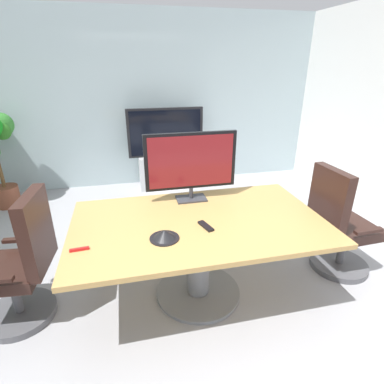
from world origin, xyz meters
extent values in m
plane|color=#99999E|center=(0.00, 0.00, 0.00)|extent=(7.30, 7.30, 0.00)
cube|color=#9EB2B7|center=(0.00, 3.15, 1.36)|extent=(5.72, 0.10, 2.71)
cube|color=#B2894C|center=(0.14, 0.16, 0.73)|extent=(2.05, 1.20, 0.04)
cylinder|color=slate|center=(0.14, 0.16, 0.36)|extent=(0.20, 0.20, 0.71)
cylinder|color=slate|center=(0.14, 0.16, 0.01)|extent=(0.76, 0.76, 0.03)
cylinder|color=#4C4C51|center=(-1.37, 0.22, 0.03)|extent=(0.56, 0.56, 0.06)
cylinder|color=#4C4C51|center=(-1.37, 0.22, 0.24)|extent=(0.07, 0.07, 0.36)
cube|color=black|center=(-1.37, 0.22, 0.46)|extent=(0.52, 0.52, 0.10)
cube|color=black|center=(-1.10, 0.19, 0.79)|extent=(0.13, 0.46, 0.60)
cube|color=black|center=(-1.32, 0.48, 0.58)|extent=(0.28, 0.07, 0.03)
cylinder|color=#4C4C51|center=(1.65, 0.21, 0.03)|extent=(0.56, 0.56, 0.06)
cylinder|color=#4C4C51|center=(1.65, 0.21, 0.24)|extent=(0.07, 0.07, 0.36)
cube|color=black|center=(1.65, 0.21, 0.46)|extent=(0.50, 0.50, 0.10)
cube|color=black|center=(1.38, 0.20, 0.79)|extent=(0.11, 0.46, 0.60)
cube|color=black|center=(1.64, -0.05, 0.58)|extent=(0.28, 0.06, 0.03)
cube|color=black|center=(1.62, 0.47, 0.58)|extent=(0.28, 0.06, 0.03)
cube|color=#333338|center=(0.17, 0.58, 0.76)|extent=(0.28, 0.18, 0.02)
cylinder|color=#333338|center=(0.17, 0.58, 0.82)|extent=(0.04, 0.04, 0.10)
cube|color=black|center=(0.17, 0.59, 1.13)|extent=(0.84, 0.04, 0.52)
cube|color=maroon|center=(0.17, 0.57, 1.13)|extent=(0.77, 0.01, 0.47)
cube|color=#B7BABC|center=(0.25, 2.80, 0.28)|extent=(0.90, 0.36, 0.55)
cube|color=black|center=(0.25, 2.78, 0.93)|extent=(1.20, 0.06, 0.76)
cube|color=black|center=(0.25, 2.74, 0.93)|extent=(1.12, 0.01, 0.69)
cylinder|color=brown|center=(-2.15, 2.57, 0.15)|extent=(0.34, 0.34, 0.30)
cylinder|color=brown|center=(-2.15, 2.57, 0.52)|extent=(0.05, 0.05, 0.44)
sphere|color=#27661C|center=(-1.99, 2.56, 1.09)|extent=(0.22, 0.22, 0.22)
sphere|color=#327B2D|center=(-2.05, 2.74, 1.15)|extent=(0.34, 0.34, 0.34)
cone|color=black|center=(-0.17, -0.05, 0.79)|extent=(0.19, 0.19, 0.07)
cylinder|color=black|center=(-0.17, -0.05, 0.76)|extent=(0.22, 0.22, 0.01)
cube|color=black|center=(0.17, 0.04, 0.76)|extent=(0.10, 0.18, 0.02)
cube|color=red|center=(-0.77, -0.08, 0.76)|extent=(0.13, 0.03, 0.02)
camera|label=1|loc=(-0.40, -1.96, 1.95)|focal=28.27mm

